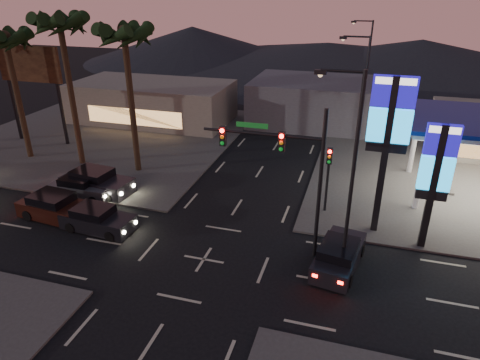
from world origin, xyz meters
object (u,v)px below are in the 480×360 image
(pylon_sign_tall, at_px, (389,126))
(suv_station, at_px, (339,255))
(car_lane_b_mid, at_px, (97,182))
(traffic_signal_mast, at_px, (286,161))
(pylon_sign_short, at_px, (436,169))
(car_lane_a_front, at_px, (97,219))
(car_lane_b_front, at_px, (82,188))
(car_lane_a_mid, at_px, (56,207))

(pylon_sign_tall, distance_m, suv_station, 7.26)
(car_lane_b_mid, bearing_deg, pylon_sign_tall, 0.44)
(car_lane_b_mid, height_order, suv_station, car_lane_b_mid)
(pylon_sign_tall, height_order, traffic_signal_mast, pylon_sign_tall)
(pylon_sign_short, bearing_deg, car_lane_b_mid, 177.64)
(pylon_sign_short, xyz_separation_m, car_lane_a_front, (-18.02, -3.41, -3.99))
(suv_station, bearing_deg, traffic_signal_mast, 168.12)
(car_lane_b_front, bearing_deg, car_lane_a_mid, -84.24)
(traffic_signal_mast, distance_m, suv_station, 5.50)
(car_lane_a_front, relative_size, car_lane_b_front, 1.03)
(car_lane_a_mid, xyz_separation_m, suv_station, (16.99, -0.19, -0.05))
(car_lane_b_front, bearing_deg, car_lane_a_front, -44.58)
(car_lane_b_front, xyz_separation_m, suv_station, (17.29, -3.16, 0.04))
(traffic_signal_mast, xyz_separation_m, car_lane_b_mid, (-13.64, 3.37, -4.46))
(car_lane_a_front, height_order, car_lane_b_front, car_lane_a_front)
(traffic_signal_mast, xyz_separation_m, car_lane_a_mid, (-13.95, -0.45, -4.49))
(pylon_sign_short, distance_m, traffic_signal_mast, 7.69)
(traffic_signal_mast, relative_size, car_lane_a_front, 1.78)
(pylon_sign_short, relative_size, suv_station, 1.50)
(car_lane_a_front, xyz_separation_m, suv_station, (13.81, 0.26, 0.02))
(car_lane_b_mid, bearing_deg, traffic_signal_mast, -13.89)
(pylon_sign_short, xyz_separation_m, car_lane_b_front, (-21.50, 0.01, -4.00))
(suv_station, bearing_deg, car_lane_a_front, -178.92)
(pylon_sign_tall, bearing_deg, car_lane_a_front, -164.14)
(pylon_sign_tall, height_order, car_lane_b_mid, pylon_sign_tall)
(car_lane_a_front, bearing_deg, traffic_signal_mast, 4.77)
(pylon_sign_tall, bearing_deg, car_lane_b_front, -177.03)
(pylon_sign_tall, distance_m, traffic_signal_mast, 6.02)
(car_lane_a_mid, distance_m, car_lane_b_front, 2.99)
(car_lane_a_mid, bearing_deg, pylon_sign_tall, 11.95)
(car_lane_b_mid, relative_size, suv_station, 1.12)
(car_lane_a_mid, relative_size, car_lane_b_mid, 0.95)
(traffic_signal_mast, distance_m, car_lane_b_front, 15.18)
(car_lane_a_front, relative_size, car_lane_b_mid, 0.86)
(pylon_sign_short, xyz_separation_m, suv_station, (-4.21, -3.15, -3.97))
(car_lane_a_mid, height_order, suv_station, car_lane_a_mid)
(pylon_sign_short, distance_m, car_lane_b_mid, 21.26)
(car_lane_b_front, bearing_deg, car_lane_b_mid, 53.97)
(pylon_sign_tall, height_order, pylon_sign_short, pylon_sign_tall)
(traffic_signal_mast, bearing_deg, pylon_sign_short, 19.13)
(pylon_sign_short, bearing_deg, car_lane_a_front, -169.28)
(pylon_sign_tall, relative_size, car_lane_b_mid, 1.72)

